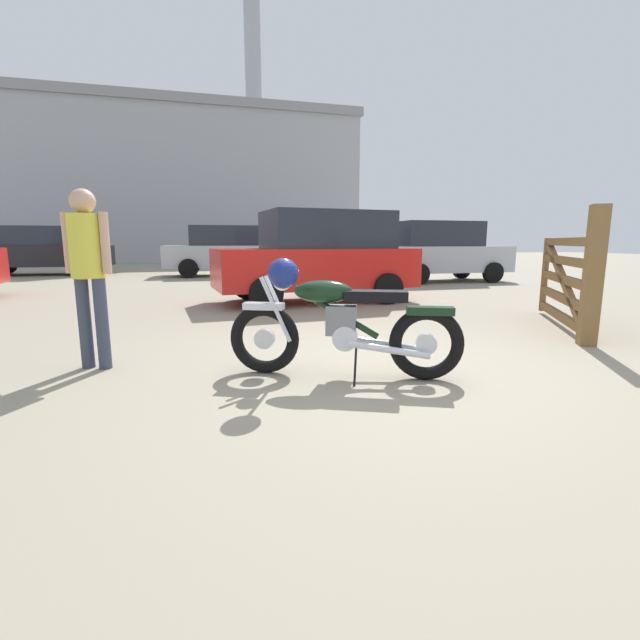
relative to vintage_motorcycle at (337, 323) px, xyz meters
The scene contains 9 objects.
ground_plane 0.66m from the vintage_motorcycle, 13.06° to the left, with size 80.00×80.00×0.00m, color gray.
vintage_motorcycle is the anchor object (origin of this frame).
timber_gate 3.84m from the vintage_motorcycle, 19.19° to the left, with size 1.36×2.28×1.60m.
bystander 2.36m from the vintage_motorcycle, 158.78° to the left, with size 0.43×0.30×1.66m.
red_hatchback_near 5.10m from the vintage_motorcycle, 77.72° to the left, with size 4.05×2.14×1.78m.
silver_sedan_mid 12.58m from the vintage_motorcycle, 90.20° to the left, with size 4.74×2.06×1.74m.
dark_sedan_left 16.09m from the vintage_motorcycle, 115.13° to the left, with size 4.79×2.18×1.74m.
white_estate_far 10.31m from the vintage_motorcycle, 55.96° to the left, with size 3.92×1.87×1.78m.
industrial_building 29.16m from the vintage_motorcycle, 95.94° to the left, with size 22.67×12.50×20.18m.
Camera 1 is at (-1.52, -3.77, 1.19)m, focal length 24.91 mm.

